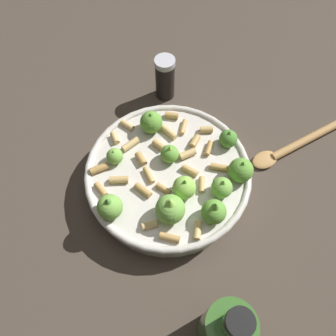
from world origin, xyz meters
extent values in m
plane|color=#42382D|center=(0.00, 0.00, 0.00)|extent=(2.40, 2.40, 0.00)
cylinder|color=beige|center=(0.00, 0.00, 0.02)|extent=(0.28, 0.28, 0.05)
torus|color=beige|center=(0.00, 0.00, 0.05)|extent=(0.29, 0.29, 0.01)
sphere|color=#75B247|center=(0.07, 0.07, 0.07)|extent=(0.04, 0.04, 0.04)
cone|color=#75B247|center=(0.07, 0.07, 0.08)|extent=(0.02, 0.02, 0.01)
sphere|color=#609E38|center=(-0.09, 0.00, 0.07)|extent=(0.04, 0.04, 0.04)
cone|color=#4C8933|center=(-0.09, 0.00, 0.09)|extent=(0.02, 0.02, 0.01)
sphere|color=#4C8933|center=(-0.02, 0.12, 0.06)|extent=(0.03, 0.03, 0.03)
cone|color=#609E38|center=(-0.02, 0.12, 0.08)|extent=(0.02, 0.02, 0.01)
sphere|color=#609E38|center=(-0.02, 0.01, 0.06)|extent=(0.03, 0.03, 0.03)
cone|color=#8CC64C|center=(-0.02, 0.01, 0.08)|extent=(0.01, 0.01, 0.02)
sphere|color=#8CC64C|center=(0.05, 0.01, 0.07)|extent=(0.04, 0.04, 0.04)
cone|color=#609E38|center=(0.05, 0.01, 0.09)|extent=(0.01, 0.01, 0.01)
sphere|color=#609E38|center=(0.05, 0.11, 0.07)|extent=(0.04, 0.04, 0.04)
cone|color=#609E38|center=(0.05, 0.11, 0.09)|extent=(0.02, 0.02, 0.01)
sphere|color=#609E38|center=(0.10, 0.04, 0.07)|extent=(0.04, 0.04, 0.04)
cone|color=#609E38|center=(0.10, 0.04, 0.09)|extent=(0.02, 0.02, 0.02)
sphere|color=#75B247|center=(0.08, -0.02, 0.07)|extent=(0.05, 0.05, 0.05)
cone|color=#8CC64C|center=(0.08, -0.02, 0.10)|extent=(0.03, 0.03, 0.02)
sphere|color=#75B247|center=(-0.05, -0.08, 0.06)|extent=(0.03, 0.03, 0.03)
cone|color=#75B247|center=(-0.05, -0.08, 0.08)|extent=(0.01, 0.01, 0.01)
sphere|color=#75B247|center=(0.04, -0.11, 0.07)|extent=(0.04, 0.04, 0.04)
cone|color=#4C8933|center=(0.04, -0.11, 0.09)|extent=(0.02, 0.02, 0.02)
cylinder|color=tan|center=(-0.11, -0.04, 0.05)|extent=(0.03, 0.02, 0.01)
cylinder|color=tan|center=(0.09, -0.06, 0.05)|extent=(0.01, 0.03, 0.01)
cylinder|color=tan|center=(0.00, -0.03, 0.05)|extent=(0.03, 0.01, 0.01)
cylinder|color=tan|center=(-0.05, 0.00, 0.05)|extent=(0.03, 0.02, 0.01)
cylinder|color=tan|center=(0.00, -0.12, 0.05)|extent=(0.03, 0.02, 0.01)
cylinder|color=tan|center=(-0.01, -0.09, 0.05)|extent=(0.02, 0.03, 0.01)
cylinder|color=tan|center=(-0.02, 0.08, 0.05)|extent=(0.03, 0.03, 0.01)
cylinder|color=tan|center=(-0.09, -0.07, 0.05)|extent=(0.02, 0.01, 0.01)
cylinder|color=tan|center=(-0.06, 0.09, 0.05)|extent=(0.02, 0.03, 0.01)
cylinder|color=tan|center=(-0.08, 0.06, 0.05)|extent=(0.03, 0.02, 0.01)
cylinder|color=tan|center=(0.02, 0.09, 0.05)|extent=(0.03, 0.03, 0.01)
cylinder|color=tan|center=(0.02, -0.05, 0.05)|extent=(0.03, 0.03, 0.01)
cylinder|color=tan|center=(-0.07, -0.05, 0.05)|extent=(0.02, 0.04, 0.01)
cylinder|color=tan|center=(-0.04, -0.11, 0.05)|extent=(0.02, 0.03, 0.01)
cylinder|color=tan|center=(-0.02, 0.04, 0.05)|extent=(0.02, 0.03, 0.01)
cylinder|color=tan|center=(0.01, 0.04, 0.05)|extent=(0.03, 0.03, 0.01)
cylinder|color=tan|center=(-0.11, 0.04, 0.05)|extent=(0.02, 0.03, 0.01)
cylinder|color=tan|center=(0.12, -0.04, 0.05)|extent=(0.03, 0.03, 0.01)
cylinder|color=tan|center=(0.03, -0.02, 0.05)|extent=(0.03, 0.02, 0.01)
cylinder|color=tan|center=(-0.07, 0.03, 0.05)|extent=(0.04, 0.02, 0.01)
cylinder|color=tan|center=(-0.04, 0.06, 0.05)|extent=(0.03, 0.03, 0.01)
cylinder|color=tan|center=(0.12, 0.01, 0.05)|extent=(0.03, 0.02, 0.01)
cylinder|color=tan|center=(0.05, 0.04, 0.05)|extent=(0.03, 0.02, 0.01)
cylinder|color=tan|center=(-0.03, -0.04, 0.05)|extent=(0.03, 0.02, 0.01)
cylinder|color=black|center=(-0.21, 0.06, 0.04)|extent=(0.04, 0.04, 0.09)
cylinder|color=silver|center=(-0.21, 0.06, 0.09)|extent=(0.04, 0.04, 0.01)
cylinder|color=#336023|center=(0.26, -0.01, 0.07)|extent=(0.06, 0.06, 0.14)
cylinder|color=#336023|center=(0.26, -0.01, 0.16)|extent=(0.03, 0.03, 0.04)
cylinder|color=black|center=(0.26, -0.01, 0.18)|extent=(0.03, 0.03, 0.02)
cylinder|color=#B2844C|center=(0.00, 0.30, 0.01)|extent=(0.05, 0.19, 0.02)
ellipsoid|color=#B2844C|center=(0.02, 0.19, 0.01)|extent=(0.04, 0.06, 0.01)
camera|label=1|loc=(0.26, -0.09, 0.56)|focal=35.58mm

